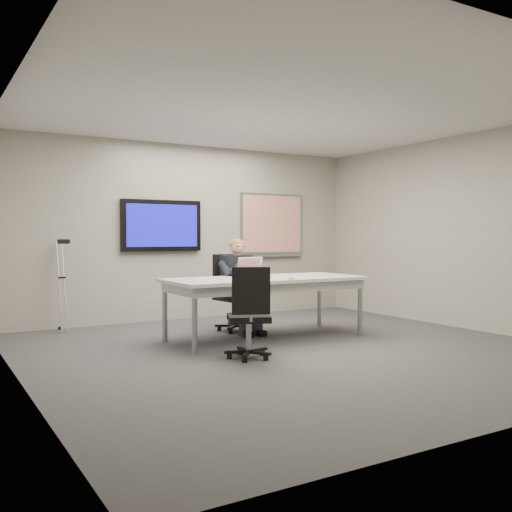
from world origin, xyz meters
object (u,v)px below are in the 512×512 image
laptop (253,272)px  office_chair_near (249,330)px  office_chair_far (233,307)px  conference_table (265,284)px  seated_person (242,295)px

laptop → office_chair_near: bearing=-121.9°
office_chair_far → laptop: office_chair_far is taller
conference_table → office_chair_near: bearing=-129.5°
seated_person → laptop: 0.45m
office_chair_near → seated_person: (0.75, 1.49, 0.21)m
office_chair_far → office_chair_near: 1.89m
office_chair_near → laptop: bearing=-99.0°
office_chair_far → laptop: size_ratio=2.97×
conference_table → seated_person: bearing=95.9°
seated_person → laptop: size_ratio=3.58×
laptop → conference_table: bearing=-75.7°
office_chair_far → laptop: bearing=-97.5°
seated_person → laptop: (-0.00, -0.30, 0.34)m
office_chair_near → laptop: laptop is taller
conference_table → office_chair_near: (-0.80, -0.97, -0.39)m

